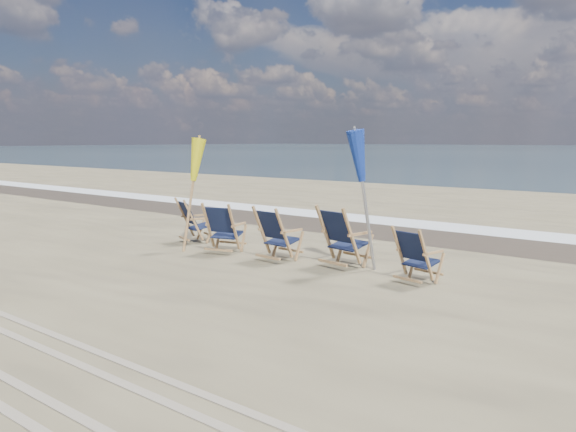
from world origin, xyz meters
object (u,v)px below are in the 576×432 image
object	(u,v)px
beach_chair_1	(234,229)
beach_chair_4	(426,258)
beach_chair_2	(284,236)
beach_chair_3	(352,239)
umbrella_yellow	(190,165)
beach_chair_0	(193,222)
umbrella_blue	(367,162)

from	to	relation	value
beach_chair_1	beach_chair_4	distance (m)	3.93
beach_chair_2	beach_chair_4	xyz separation A→B (m)	(2.68, 0.06, -0.06)
beach_chair_3	umbrella_yellow	distance (m)	3.72
umbrella_yellow	beach_chair_2	bearing A→B (deg)	3.79
beach_chair_0	beach_chair_2	distance (m)	2.70
beach_chair_0	beach_chair_2	world-z (taller)	beach_chair_2
beach_chair_4	umbrella_yellow	bearing A→B (deg)	14.24
beach_chair_4	umbrella_yellow	distance (m)	5.11
umbrella_blue	beach_chair_1	bearing A→B (deg)	-171.17
beach_chair_4	umbrella_yellow	world-z (taller)	umbrella_yellow
beach_chair_1	umbrella_blue	world-z (taller)	umbrella_blue
beach_chair_1	beach_chair_3	bearing A→B (deg)	170.33
beach_chair_4	umbrella_blue	bearing A→B (deg)	-4.34
beach_chair_1	umbrella_blue	xyz separation A→B (m)	(2.66, 0.41, 1.34)
beach_chair_2	beach_chair_0	bearing A→B (deg)	-1.36
beach_chair_1	beach_chair_2	bearing A→B (deg)	163.55
beach_chair_3	umbrella_blue	bearing A→B (deg)	-130.26
beach_chair_0	beach_chair_1	distance (m)	1.46
beach_chair_4	beach_chair_0	bearing A→B (deg)	9.40
beach_chair_1	beach_chair_2	distance (m)	1.24
beach_chair_1	beach_chair_4	xyz separation A→B (m)	(3.93, 0.05, -0.06)
beach_chair_4	beach_chair_1	bearing A→B (deg)	12.46
umbrella_blue	beach_chair_2	bearing A→B (deg)	-163.13
umbrella_yellow	umbrella_blue	xyz separation A→B (m)	(3.68, 0.58, 0.12)
beach_chair_3	beach_chair_2	bearing A→B (deg)	22.15
beach_chair_2	beach_chair_1	bearing A→B (deg)	4.01
beach_chair_2	beach_chair_3	xyz separation A→B (m)	(1.24, 0.28, 0.04)
beach_chair_2	beach_chair_4	world-z (taller)	beach_chair_2
umbrella_yellow	beach_chair_4	bearing A→B (deg)	2.45
beach_chair_1	umbrella_yellow	xyz separation A→B (m)	(-1.02, -0.17, 1.21)
beach_chair_0	beach_chair_1	bearing A→B (deg)	-168.83
beach_chair_1	beach_chair_2	size ratio (longest dim) A/B	0.99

